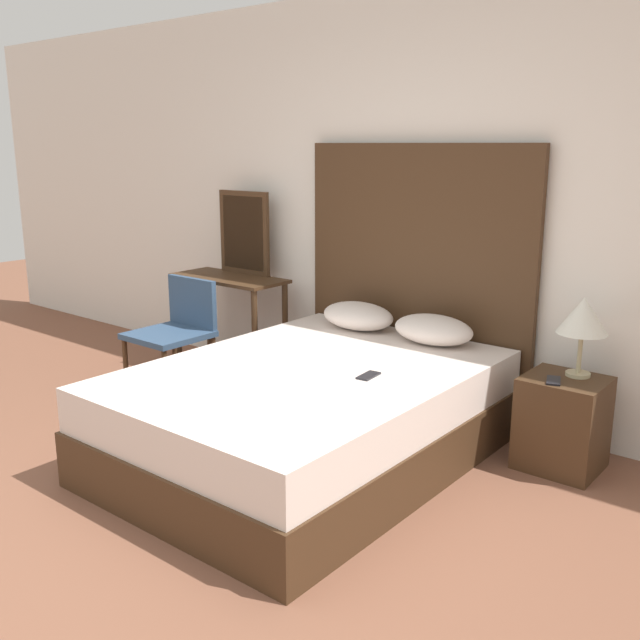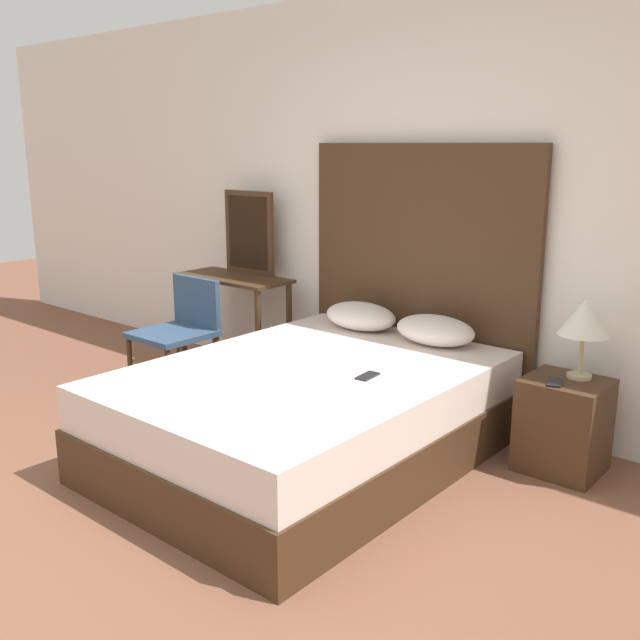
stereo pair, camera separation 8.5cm
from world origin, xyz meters
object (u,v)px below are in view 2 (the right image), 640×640
object	(u,v)px
table_lamp	(584,319)
phone_on_nightstand	(554,382)
bed	(308,414)
chair	(181,326)
nightstand	(563,425)
phone_on_bed	(368,376)
vanity_desk	(234,297)

from	to	relation	value
table_lamp	phone_on_nightstand	world-z (taller)	table_lamp
bed	chair	bearing A→B (deg)	168.22
nightstand	table_lamp	xyz separation A→B (m)	(0.03, 0.08, 0.58)
phone_on_bed	table_lamp	bearing A→B (deg)	42.97
chair	phone_on_bed	bearing A→B (deg)	-6.87
table_lamp	vanity_desk	distance (m)	2.64
bed	table_lamp	size ratio (longest dim) A/B	4.96
bed	phone_on_nightstand	world-z (taller)	bed
table_lamp	nightstand	bearing A→B (deg)	-113.61
vanity_desk	chair	size ratio (longest dim) A/B	1.14
phone_on_bed	table_lamp	xyz separation A→B (m)	(0.83, 0.78, 0.30)
nightstand	chair	world-z (taller)	chair
phone_on_nightstand	table_lamp	bearing A→B (deg)	69.24
table_lamp	chair	xyz separation A→B (m)	(-2.64, -0.56, -0.37)
nightstand	table_lamp	distance (m)	0.59
nightstand	vanity_desk	distance (m)	2.62
nightstand	phone_on_nightstand	bearing A→B (deg)	-108.40
bed	vanity_desk	xyz separation A→B (m)	(-1.45, 0.81, 0.34)
bed	phone_on_nightstand	size ratio (longest dim) A/B	13.02
chair	table_lamp	bearing A→B (deg)	11.96
bed	nightstand	distance (m)	1.39
phone_on_nightstand	chair	distance (m)	2.60
bed	chair	size ratio (longest dim) A/B	2.67
bed	phone_on_bed	distance (m)	0.45
phone_on_bed	nightstand	bearing A→B (deg)	41.16
table_lamp	chair	size ratio (longest dim) A/B	0.54
phone_on_nightstand	bed	bearing A→B (deg)	-148.26
phone_on_nightstand	chair	world-z (taller)	chair
phone_on_bed	table_lamp	distance (m)	1.18
phone_on_nightstand	phone_on_bed	bearing A→B (deg)	-141.88
phone_on_bed	phone_on_nightstand	xyz separation A→B (m)	(0.77, 0.60, -0.02)
phone_on_nightstand	vanity_desk	xyz separation A→B (m)	(-2.56, 0.12, 0.09)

